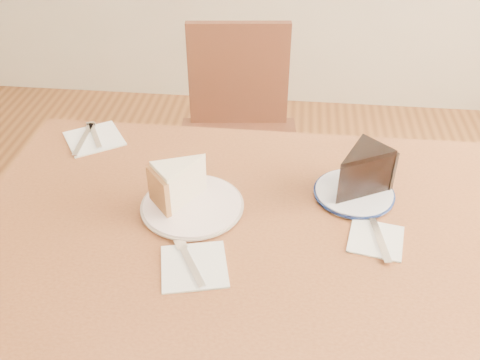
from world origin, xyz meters
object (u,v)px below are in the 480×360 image
at_px(carrot_cake, 184,182).
at_px(chocolate_cake, 357,175).
at_px(table, 243,259).
at_px(chair_far, 239,139).
at_px(plate_cream, 192,206).
at_px(plate_navy, 354,193).

distance_m(carrot_cake, chocolate_cake, 0.39).
xyz_separation_m(table, carrot_cake, (-0.14, 0.07, 0.15)).
xyz_separation_m(chair_far, carrot_cake, (-0.04, -0.70, 0.32)).
distance_m(table, plate_cream, 0.17).
bearing_deg(plate_navy, chair_far, 118.06).
relative_size(table, plate_cream, 5.45).
height_order(carrot_cake, chocolate_cake, chocolate_cake).
distance_m(table, chocolate_cake, 0.32).
relative_size(chair_far, plate_cream, 3.93).
bearing_deg(chair_far, table, 90.69).
distance_m(chair_far, chocolate_cake, 0.80).
bearing_deg(chocolate_cake, table, 70.84).
bearing_deg(plate_navy, carrot_cake, -170.38).
xyz_separation_m(table, chocolate_cake, (0.24, 0.13, 0.16)).
relative_size(chair_far, plate_navy, 4.88).
distance_m(plate_cream, chocolate_cake, 0.38).
xyz_separation_m(chair_far, plate_cream, (-0.02, -0.72, 0.27)).
relative_size(table, plate_navy, 6.76).
bearing_deg(plate_navy, chocolate_cake, -86.31).
height_order(table, chocolate_cake, chocolate_cake).
xyz_separation_m(chair_far, plate_navy, (0.34, -0.64, 0.27)).
relative_size(plate_cream, carrot_cake, 1.90).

